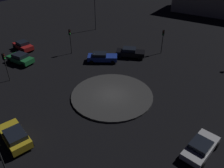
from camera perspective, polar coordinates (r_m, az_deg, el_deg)
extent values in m
plane|color=black|center=(27.93, 0.00, -3.01)|extent=(116.46, 116.46, 0.00)
cylinder|color=#383838|center=(27.87, 0.00, -2.82)|extent=(9.97, 9.97, 0.23)
cube|color=red|center=(42.54, -21.37, 8.80)|extent=(4.09, 2.09, 0.69)
cube|color=black|center=(42.34, -21.55, 9.56)|extent=(1.90, 1.72, 0.52)
cylinder|color=black|center=(41.85, -19.25, 8.33)|extent=(0.71, 0.27, 0.69)
cylinder|color=black|center=(41.11, -21.39, 7.47)|extent=(0.71, 0.27, 0.69)
cylinder|color=black|center=(44.23, -21.18, 9.23)|extent=(0.71, 0.27, 0.69)
cylinder|color=black|center=(43.53, -23.23, 8.41)|extent=(0.71, 0.27, 0.69)
cube|color=#1E7238|center=(37.90, -21.97, 5.82)|extent=(4.43, 2.37, 0.70)
cube|color=black|center=(37.61, -22.10, 6.64)|extent=(2.17, 1.87, 0.54)
cylinder|color=black|center=(37.44, -19.31, 5.45)|extent=(0.69, 0.30, 0.67)
cylinder|color=black|center=(36.44, -21.42, 4.25)|extent=(0.69, 0.30, 0.67)
cylinder|color=black|center=(39.67, -22.27, 6.36)|extent=(0.69, 0.30, 0.67)
cylinder|color=black|center=(38.73, -24.33, 5.24)|extent=(0.69, 0.30, 0.67)
cube|color=#1E38A5|center=(35.67, -2.41, 6.60)|extent=(4.73, 4.10, 0.72)
cube|color=black|center=(35.46, -3.13, 7.45)|extent=(2.61, 2.49, 0.44)
cylinder|color=black|center=(36.55, 0.28, 6.66)|extent=(0.63, 0.54, 0.61)
cylinder|color=black|center=(34.95, 0.18, 5.39)|extent=(0.63, 0.54, 0.61)
cylinder|color=black|center=(36.79, -4.85, 6.72)|extent=(0.63, 0.54, 0.61)
cylinder|color=black|center=(35.20, -5.17, 5.46)|extent=(0.63, 0.54, 0.61)
cube|color=black|center=(37.22, 4.65, 7.75)|extent=(4.86, 3.69, 0.71)
cube|color=black|center=(36.99, 4.37, 8.63)|extent=(2.55, 2.35, 0.51)
cylinder|color=black|center=(38.09, 7.24, 7.60)|extent=(0.74, 0.53, 0.72)
cylinder|color=black|center=(36.47, 7.04, 6.44)|extent=(0.74, 0.53, 0.72)
cylinder|color=black|center=(38.35, 2.32, 8.02)|extent=(0.74, 0.53, 0.72)
cylinder|color=black|center=(36.74, 1.92, 6.88)|extent=(0.74, 0.53, 0.72)
cube|color=silver|center=(22.37, 21.32, -14.62)|extent=(2.20, 4.38, 0.57)
cube|color=black|center=(21.88, 21.36, -14.01)|extent=(1.75, 1.93, 0.45)
cylinder|color=black|center=(21.40, 21.66, -18.57)|extent=(0.28, 0.69, 0.68)
cylinder|color=black|center=(21.73, 17.21, -16.45)|extent=(0.28, 0.69, 0.68)
cylinder|color=black|center=(23.52, 24.78, -13.84)|extent=(0.28, 0.69, 0.68)
cylinder|color=black|center=(23.81, 20.74, -12.02)|extent=(0.28, 0.69, 0.68)
cube|color=gold|center=(23.55, -23.19, -11.96)|extent=(4.39, 2.66, 0.75)
cube|color=black|center=(22.80, -23.10, -11.57)|extent=(2.42, 2.03, 0.43)
cylinder|color=black|center=(24.81, -26.17, -11.41)|extent=(0.74, 0.36, 0.71)
cylinder|color=black|center=(25.02, -22.20, -9.83)|extent=(0.74, 0.36, 0.71)
cylinder|color=black|center=(22.63, -23.90, -15.68)|extent=(0.74, 0.36, 0.71)
cylinder|color=black|center=(22.87, -19.52, -13.87)|extent=(0.74, 0.36, 0.71)
cylinder|color=#2D2D2D|center=(39.00, 12.41, 9.66)|extent=(0.12, 0.12, 3.16)
cube|color=black|center=(38.29, 12.77, 12.46)|extent=(0.32, 0.24, 0.90)
sphere|color=#3F0C0C|center=(38.07, 12.74, 12.78)|extent=(0.20, 0.20, 0.20)
sphere|color=#4C380F|center=(38.16, 12.69, 12.40)|extent=(0.20, 0.20, 0.20)
sphere|color=#1EE53F|center=(38.25, 12.64, 12.02)|extent=(0.20, 0.20, 0.20)
cylinder|color=#2D2D2D|center=(33.21, -24.76, 3.11)|extent=(0.12, 0.12, 3.14)
cube|color=black|center=(32.37, -25.57, 6.22)|extent=(0.32, 0.36, 0.90)
sphere|color=#3F0C0C|center=(32.18, -25.48, 6.64)|extent=(0.20, 0.20, 0.20)
sphere|color=#4C380F|center=(32.28, -25.37, 6.21)|extent=(0.20, 0.20, 0.20)
sphere|color=#1EE53F|center=(32.39, -25.26, 5.78)|extent=(0.20, 0.20, 0.20)
cylinder|color=#2D2D2D|center=(38.63, -10.28, 9.76)|extent=(0.12, 0.12, 3.27)
cube|color=black|center=(37.89, -10.58, 12.67)|extent=(0.32, 0.36, 0.90)
sphere|color=#3F0C0C|center=(37.67, -10.55, 12.99)|extent=(0.20, 0.20, 0.20)
sphere|color=#4C380F|center=(37.76, -10.51, 12.60)|extent=(0.20, 0.20, 0.20)
sphere|color=#1EE53F|center=(37.85, -10.47, 12.22)|extent=(0.20, 0.20, 0.20)
cylinder|color=#2D2D2D|center=(20.38, -25.63, -17.36)|extent=(0.12, 0.12, 3.33)
cylinder|color=#4C4C51|center=(48.96, -4.24, 17.43)|extent=(0.18, 0.18, 7.16)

